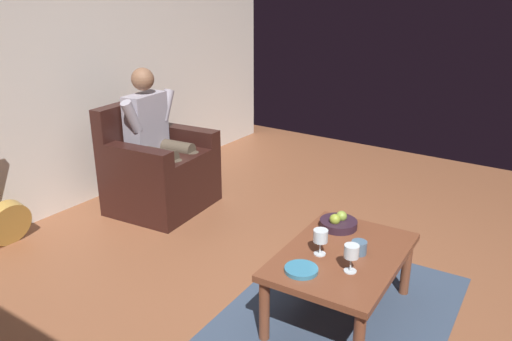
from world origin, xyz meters
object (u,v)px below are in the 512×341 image
at_px(wine_glass_far, 351,253).
at_px(fruit_bowl, 338,223).
at_px(decorative_dish, 301,270).
at_px(coffee_table, 342,262).
at_px(guitar, 6,218).
at_px(wine_glass_near, 321,237).
at_px(candle_jar, 359,248).
at_px(person_seated, 157,135).
at_px(armchair, 158,171).

height_order(wine_glass_far, fruit_bowl, wine_glass_far).
height_order(fruit_bowl, decorative_dish, fruit_bowl).
bearing_deg(coffee_table, guitar, -76.34).
xyz_separation_m(wine_glass_near, candle_jar, (-0.13, 0.18, -0.07)).
bearing_deg(fruit_bowl, person_seated, -98.34).
relative_size(armchair, decorative_dish, 5.08).
height_order(coffee_table, candle_jar, candle_jar).
xyz_separation_m(wine_glass_near, fruit_bowl, (-0.37, -0.06, -0.08)).
distance_m(coffee_table, candle_jar, 0.13).
height_order(person_seated, guitar, person_seated).
relative_size(armchair, wine_glass_far, 5.85).
height_order(guitar, decorative_dish, guitar).
xyz_separation_m(armchair, wine_glass_far, (0.72, 2.15, 0.20)).
relative_size(wine_glass_far, fruit_bowl, 0.67).
relative_size(coffee_table, guitar, 1.00).
distance_m(person_seated, coffee_table, 2.11).
bearing_deg(candle_jar, person_seated, -103.67).
distance_m(decorative_dish, candle_jar, 0.40).
distance_m(armchair, coffee_table, 2.11).
distance_m(armchair, guitar, 1.26).
xyz_separation_m(wine_glass_near, decorative_dish, (0.23, 0.00, -0.10)).
xyz_separation_m(person_seated, coffee_table, (0.56, 2.02, -0.31)).
xyz_separation_m(wine_glass_far, fruit_bowl, (-0.45, -0.28, -0.08)).
distance_m(armchair, wine_glass_far, 2.28).
bearing_deg(wine_glass_far, person_seated, -108.54).
height_order(armchair, person_seated, person_seated).
distance_m(wine_glass_near, wine_glass_far, 0.24).
xyz_separation_m(armchair, wine_glass_near, (0.64, 1.93, 0.20)).
relative_size(guitar, wine_glass_far, 6.17).
distance_m(wine_glass_far, fruit_bowl, 0.53).
height_order(wine_glass_near, candle_jar, wine_glass_near).
relative_size(armchair, person_seated, 0.76).
bearing_deg(fruit_bowl, wine_glass_far, 32.57).
bearing_deg(guitar, armchair, 157.74).
bearing_deg(candle_jar, coffee_table, -59.66).
distance_m(armchair, candle_jar, 2.17).
bearing_deg(armchair, candle_jar, 70.67).
distance_m(coffee_table, decorative_dish, 0.33).
height_order(wine_glass_near, decorative_dish, wine_glass_near).
bearing_deg(decorative_dish, wine_glass_far, 124.66).
bearing_deg(guitar, wine_glass_near, 102.28).
height_order(person_seated, candle_jar, person_seated).
distance_m(person_seated, fruit_bowl, 1.88).
bearing_deg(armchair, coffee_table, 68.93).
bearing_deg(fruit_bowl, decorative_dish, 6.22).
bearing_deg(coffee_table, wine_glass_far, 36.84).
bearing_deg(wine_glass_near, coffee_table, 129.81).
relative_size(guitar, wine_glass_near, 6.36).
distance_m(wine_glass_near, fruit_bowl, 0.38).
bearing_deg(fruit_bowl, candle_jar, 45.68).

